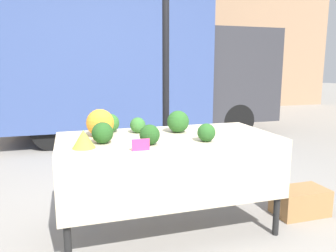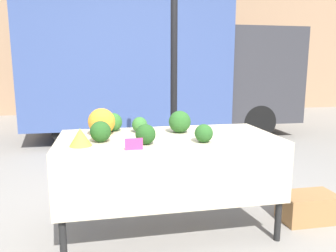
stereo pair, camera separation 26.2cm
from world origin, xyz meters
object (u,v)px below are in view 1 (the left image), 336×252
(parked_truck, at_px, (134,62))
(produce_crate, at_px, (300,201))
(price_sign, at_px, (141,145))
(orange_cauliflower, at_px, (100,123))

(parked_truck, relative_size, produce_crate, 10.58)
(price_sign, distance_m, produce_crate, 1.75)
(orange_cauliflower, bearing_deg, produce_crate, -7.57)
(parked_truck, relative_size, orange_cauliflower, 23.34)
(price_sign, bearing_deg, orange_cauliflower, 111.33)
(parked_truck, distance_m, orange_cauliflower, 3.93)
(orange_cauliflower, height_order, price_sign, orange_cauliflower)
(parked_truck, height_order, price_sign, parked_truck)
(produce_crate, bearing_deg, parked_truck, 100.79)
(orange_cauliflower, bearing_deg, parked_truck, 74.97)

